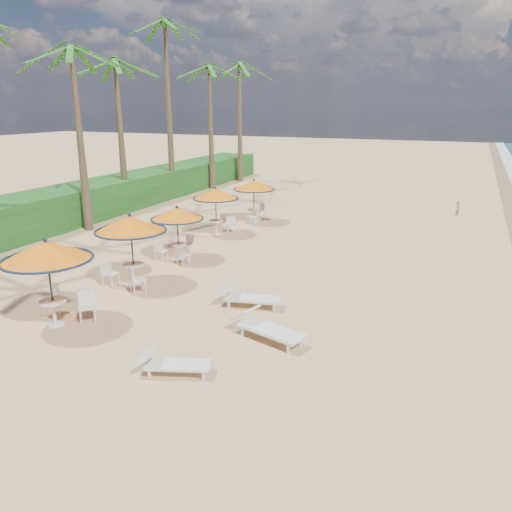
{
  "coord_description": "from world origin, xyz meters",
  "views": [
    {
      "loc": [
        5.67,
        -9.63,
        6.0
      ],
      "look_at": [
        -0.5,
        4.77,
        1.2
      ],
      "focal_mm": 35.0,
      "sensor_mm": 36.0,
      "label": 1
    }
  ],
  "objects": [
    {
      "name": "palm_3",
      "position": [
        -11.45,
        9.23,
        7.77
      ],
      "size": [
        5.0,
        5.0,
        8.53
      ],
      "color": "brown",
      "rests_on": "ground"
    },
    {
      "name": "station_1",
      "position": [
        -4.6,
        3.57,
        1.92
      ],
      "size": [
        2.41,
        2.41,
        2.52
      ],
      "color": "black",
      "rests_on": "ground"
    },
    {
      "name": "ground",
      "position": [
        0.0,
        0.0,
        0.0
      ],
      "size": [
        160.0,
        160.0,
        0.0
      ],
      "primitive_type": "plane",
      "color": "tan",
      "rests_on": "ground"
    },
    {
      "name": "station_0",
      "position": [
        -4.64,
        0.06,
        1.95
      ],
      "size": [
        2.45,
        2.45,
        2.56
      ],
      "color": "black",
      "rests_on": "ground"
    },
    {
      "name": "station_3",
      "position": [
        -5.2,
        11.04,
        1.74
      ],
      "size": [
        2.19,
        2.19,
        2.28
      ],
      "color": "black",
      "rests_on": "ground"
    },
    {
      "name": "lounger_far",
      "position": [
        -0.22,
        3.34,
        0.33
      ],
      "size": [
        2.07,
        1.03,
        0.71
      ],
      "rotation": [
        0.0,
        0.0,
        0.22
      ],
      "color": "white",
      "rests_on": "ground"
    },
    {
      "name": "scrub_hedge",
      "position": [
        -13.5,
        11.0,
        0.9
      ],
      "size": [
        3.0,
        40.0,
        1.8
      ],
      "primitive_type": "cube",
      "color": "#194716",
      "rests_on": "ground"
    },
    {
      "name": "palm_5",
      "position": [
        -12.26,
        18.24,
        9.99
      ],
      "size": [
        5.0,
        5.0,
        10.9
      ],
      "color": "brown",
      "rests_on": "ground"
    },
    {
      "name": "station_4",
      "position": [
        -4.56,
        14.08,
        1.67
      ],
      "size": [
        2.19,
        2.24,
        2.28
      ],
      "color": "black",
      "rests_on": "ground"
    },
    {
      "name": "person",
      "position": [
        5.25,
        19.67,
        0.45
      ],
      "size": [
        0.29,
        0.37,
        0.9
      ],
      "primitive_type": "imported",
      "rotation": [
        0.0,
        0.0,
        1.32
      ],
      "color": "#8E5D48",
      "rests_on": "ground"
    },
    {
      "name": "palm_6",
      "position": [
        -11.77,
        22.83,
        7.83
      ],
      "size": [
        5.0,
        5.0,
        8.6
      ],
      "color": "brown",
      "rests_on": "ground"
    },
    {
      "name": "palm_7",
      "position": [
        -11.44,
        27.03,
        8.19
      ],
      "size": [
        5.0,
        5.0,
        8.98
      ],
      "color": "brown",
      "rests_on": "ground"
    },
    {
      "name": "lounger_near",
      "position": [
        -0.18,
        -1.0,
        0.29
      ],
      "size": [
        1.83,
        1.11,
        0.63
      ],
      "rotation": [
        0.0,
        0.0,
        0.35
      ],
      "color": "white",
      "rests_on": "ground"
    },
    {
      "name": "lounger_mid",
      "position": [
        1.12,
        1.54,
        0.36
      ],
      "size": [
        2.26,
        1.28,
        0.77
      ],
      "rotation": [
        0.0,
        0.0,
        -0.3
      ],
      "color": "white",
      "rests_on": "ground"
    },
    {
      "name": "palm_4",
      "position": [
        -12.7,
        13.87,
        7.61
      ],
      "size": [
        5.0,
        5.0,
        8.36
      ],
      "color": "brown",
      "rests_on": "ground"
    },
    {
      "name": "station_2",
      "position": [
        -4.73,
        6.74,
        1.6
      ],
      "size": [
        2.1,
        2.1,
        2.19
      ],
      "color": "black",
      "rests_on": "ground"
    }
  ]
}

